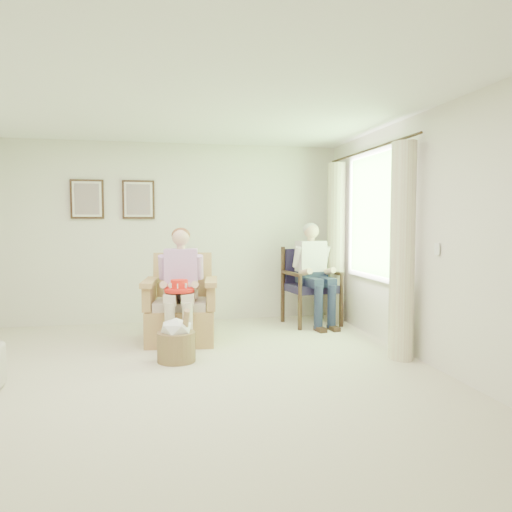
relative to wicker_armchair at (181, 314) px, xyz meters
name	(u,v)px	position (x,y,z in m)	size (l,w,h in m)	color
floor	(183,378)	(-0.07, -1.48, -0.34)	(5.50, 5.50, 0.00)	beige
back_wall	(171,233)	(-0.07, 1.27, 0.96)	(5.00, 0.04, 2.60)	silver
front_wall	(221,267)	(-0.07, -4.23, 0.96)	(5.00, 0.04, 2.60)	silver
right_wall	(428,238)	(2.43, -1.48, 0.96)	(0.04, 5.50, 2.60)	silver
ceiling	(180,96)	(-0.07, -1.48, 2.26)	(5.00, 5.50, 0.02)	white
window	(374,212)	(2.40, -0.28, 1.24)	(0.13, 2.50, 1.63)	#2D6B23
curtain_left	(402,252)	(2.26, -1.26, 0.81)	(0.34, 0.34, 2.30)	beige
curtain_right	(336,244)	(2.26, 0.70, 0.81)	(0.34, 0.34, 2.30)	beige
framed_print_left	(87,199)	(-1.22, 1.23, 1.44)	(0.45, 0.05, 0.55)	#382114
framed_print_right	(138,200)	(-0.52, 1.23, 1.44)	(0.45, 0.05, 0.55)	#382114
wicker_armchair	(181,314)	(0.00, 0.00, 0.00)	(0.84, 0.83, 1.07)	tan
wood_armchair	(309,283)	(1.88, 0.74, 0.25)	(0.69, 0.65, 1.07)	black
person_wicker	(181,277)	(0.00, -0.14, 0.46)	(0.40, 0.63, 1.37)	beige
person_dark	(313,266)	(1.88, 0.56, 0.50)	(0.40, 0.63, 1.42)	#1A213A
red_hat	(179,287)	(-0.03, -0.34, 0.37)	(0.34, 0.34, 0.14)	red
hatbox	(177,340)	(-0.10, -0.90, -0.11)	(0.48, 0.48, 0.59)	tan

